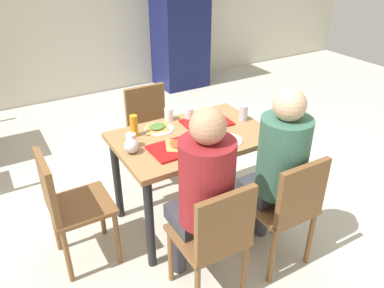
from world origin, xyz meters
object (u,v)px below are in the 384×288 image
person_in_brown_jacket (278,163)px  tray_red_near (177,148)px  pizza_slice_c (157,127)px  condiment_bottle (134,126)px  chair_far_side (151,126)px  plastic_cup_c (131,141)px  plastic_cup_a (169,114)px  drink_fridge (180,22)px  pizza_slice_a (179,145)px  main_table (192,148)px  soda_can (244,113)px  chair_left_end (67,202)px  foil_bundle (131,146)px  chair_near_right (288,205)px  plastic_cup_b (219,146)px  tray_red_far (207,122)px  paper_plate_near_edge (227,140)px  plastic_cup_d (189,114)px  chair_near_left (215,236)px  pizza_slice_b (208,122)px  paper_plate_center (159,129)px  person_in_red (203,189)px

person_in_brown_jacket → tray_red_near: (-0.48, 0.48, 0.01)m
pizza_slice_c → condiment_bottle: bearing=-175.7°
chair_far_side → condiment_bottle: bearing=-123.8°
plastic_cup_c → plastic_cup_a: bearing=31.4°
person_in_brown_jacket → drink_fridge: size_ratio=0.67×
pizza_slice_a → tray_red_near: bearing=-153.1°
main_table → soda_can: (0.48, 0.02, 0.17)m
chair_left_end → foil_bundle: size_ratio=8.68×
chair_near_right → plastic_cup_b: 0.59m
tray_red_far → paper_plate_near_edge: 0.31m
drink_fridge → plastic_cup_d: bearing=-117.3°
chair_near_left → chair_far_side: (0.28, 1.50, 0.00)m
tray_red_near → foil_bundle: 0.31m
pizza_slice_a → tray_red_far: bearing=31.5°
pizza_slice_a → foil_bundle: size_ratio=2.30×
pizza_slice_c → plastic_cup_a: size_ratio=2.46×
tray_red_far → pizza_slice_c: 0.39m
plastic_cup_c → pizza_slice_b: bearing=2.8°
paper_plate_center → pizza_slice_a: pizza_slice_a is taller
person_in_red → chair_left_end: bearing=137.4°
pizza_slice_b → chair_near_right: bearing=-83.8°
person_in_red → drink_fridge: 3.88m
person_in_red → pizza_slice_a: size_ratio=5.55×
tray_red_near → plastic_cup_a: plastic_cup_a is taller
drink_fridge → foil_bundle: bearing=-124.0°
pizza_slice_c → condiment_bottle: 0.20m
chair_far_side → paper_plate_near_edge: size_ratio=3.94×
pizza_slice_a → foil_bundle: (-0.30, 0.10, 0.03)m
person_in_brown_jacket → pizza_slice_b: bearing=97.4°
chair_far_side → paper_plate_near_edge: (0.17, -0.96, 0.25)m
condiment_bottle → soda_can: bearing=-12.3°
chair_far_side → drink_fridge: (1.46, 2.10, 0.44)m
plastic_cup_d → plastic_cup_c: bearing=-161.9°
main_table → drink_fridge: bearing=62.9°
paper_plate_near_edge → pizza_slice_a: pizza_slice_a is taller
chair_near_left → pizza_slice_a: 0.70m
pizza_slice_c → foil_bundle: foil_bundle is taller
paper_plate_near_edge → plastic_cup_d: bearing=97.3°
main_table → plastic_cup_d: size_ratio=11.30×
chair_near_left → plastic_cup_c: 0.88m
chair_near_right → pizza_slice_a: 0.83m
plastic_cup_b → plastic_cup_c: size_ratio=1.00×
pizza_slice_a → plastic_cup_d: size_ratio=2.30×
chair_left_end → soda_can: soda_can is taller
pizza_slice_b → plastic_cup_c: plastic_cup_c is taller
chair_left_end → pizza_slice_a: bearing=-8.7°
plastic_cup_b → soda_can: bearing=36.3°
pizza_slice_c → condiment_bottle: (-0.19, -0.01, 0.06)m
plastic_cup_b → soda_can: size_ratio=0.82×
pizza_slice_b → tray_red_far: bearing=75.1°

